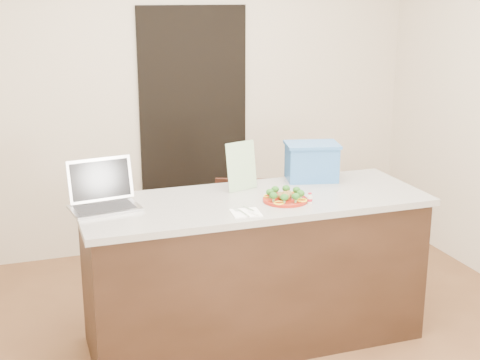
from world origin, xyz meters
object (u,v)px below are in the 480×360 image
object	(u,v)px
napkin	(246,213)
island	(254,270)
plate	(285,200)
yogurt_bottle	(310,199)
chair	(245,230)
laptop	(103,194)
blue_box	(312,161)

from	to	relation	value
napkin	island	bearing A→B (deg)	60.37
plate	island	bearing A→B (deg)	142.56
island	napkin	world-z (taller)	napkin
yogurt_bottle	chair	size ratio (longest dim) A/B	0.08
island	laptop	xyz separation A→B (m)	(-0.87, 0.13, 0.53)
napkin	blue_box	xyz separation A→B (m)	(0.63, 0.51, 0.12)
laptop	blue_box	bearing A→B (deg)	-3.01
chair	blue_box	bearing A→B (deg)	-30.09
napkin	yogurt_bottle	xyz separation A→B (m)	(0.41, 0.05, 0.02)
yogurt_bottle	chair	distance (m)	0.98
yogurt_bottle	blue_box	bearing A→B (deg)	64.27
napkin	plate	bearing A→B (deg)	24.80
napkin	blue_box	bearing A→B (deg)	39.00
yogurt_bottle	chair	world-z (taller)	yogurt_bottle
plate	blue_box	world-z (taller)	blue_box
laptop	yogurt_bottle	bearing A→B (deg)	-24.52
island	chair	world-z (taller)	island
napkin	chair	xyz separation A→B (m)	(0.32, 0.91, -0.45)
island	laptop	bearing A→B (deg)	171.24
plate	napkin	xyz separation A→B (m)	(-0.29, -0.13, -0.01)
yogurt_bottle	blue_box	xyz separation A→B (m)	(0.22, 0.46, 0.10)
plate	napkin	size ratio (longest dim) A/B	1.69
plate	napkin	bearing A→B (deg)	-155.20
plate	chair	world-z (taller)	plate
plate	yogurt_bottle	distance (m)	0.15
blue_box	chair	world-z (taller)	blue_box
laptop	plate	bearing A→B (deg)	-22.12
blue_box	chair	distance (m)	0.76
plate	blue_box	bearing A→B (deg)	47.88
island	laptop	distance (m)	1.03
chair	island	bearing A→B (deg)	-83.35
island	yogurt_bottle	xyz separation A→B (m)	(0.27, -0.19, 0.48)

